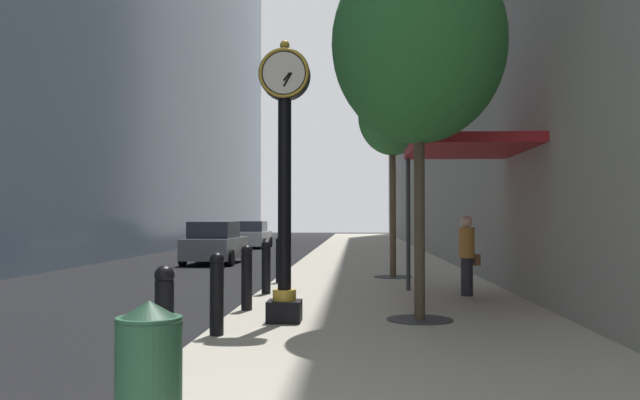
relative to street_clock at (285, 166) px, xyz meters
The scene contains 15 objects.
ground_plane 19.68m from the street_clock, 93.20° to the left, with size 110.00×110.00×0.00m, color black.
sidewalk_right 22.69m from the street_clock, 85.38° to the left, with size 5.80×80.00×0.14m, color #ADA593.
street_clock is the anchor object (origin of this frame).
bollard_nearest 4.48m from the street_clock, 102.09° to the right, with size 0.21×0.21×1.20m.
bollard_second 2.46m from the street_clock, 123.34° to the right, with size 0.21×0.21×1.20m.
bollard_third 2.51m from the street_clock, 121.54° to the left, with size 0.21×0.21×1.20m.
bollard_fourth 4.56m from the street_clock, 101.82° to the left, with size 0.21×0.21×1.20m.
bollard_fifth 7.03m from the street_clock, 97.19° to the left, with size 0.21×0.21×1.20m.
street_tree_near 3.06m from the street_clock, ahead, with size 2.93×2.93×6.32m.
street_tree_mid_near 8.99m from the street_clock, 75.23° to the left, with size 2.00×2.00×5.81m.
trash_bin 6.09m from the street_clock, 94.51° to the right, with size 0.53×0.53×1.05m.
pedestrian_walking 5.54m from the street_clock, 47.23° to the left, with size 0.50×0.40×1.75m.
storefront_awning 4.84m from the street_clock, 43.58° to the left, with size 2.40×3.60×3.30m.
car_grey_near 16.53m from the street_clock, 105.92° to the left, with size 2.17×4.22×1.70m.
car_white_mid 30.70m from the street_clock, 99.89° to the left, with size 2.13×4.16×1.65m.
Camera 1 is at (2.26, -3.41, 1.84)m, focal length 37.68 mm.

